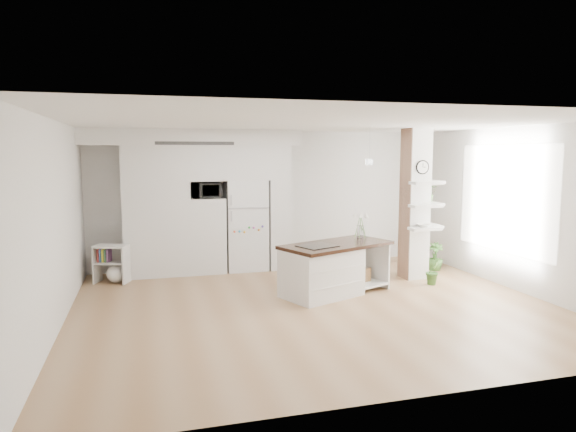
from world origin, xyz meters
name	(u,v)px	position (x,y,z in m)	size (l,w,h in m)	color
floor	(315,306)	(0.00, 0.00, 0.00)	(7.00, 6.00, 0.01)	#A27E58
room	(316,182)	(0.00, 0.00, 1.86)	(7.04, 6.04, 2.72)	white
cabinet_wall	(197,194)	(-1.45, 2.67, 1.51)	(4.00, 0.71, 2.70)	silver
refrigerator	(246,225)	(-0.53, 2.68, 0.88)	(0.78, 0.69, 1.75)	white
column	(421,204)	(2.38, 1.13, 1.35)	(0.69, 0.90, 2.70)	silver
window	(505,199)	(3.48, 0.30, 1.50)	(2.40, 2.40, 0.00)	white
pendant_light	(416,163)	(1.70, 0.15, 2.12)	(0.12, 0.12, 0.10)	white
kitchen_island	(327,269)	(0.38, 0.52, 0.43)	(2.01, 1.50, 1.39)	silver
bookshelf	(113,266)	(-2.98, 2.25, 0.29)	(0.64, 0.50, 0.67)	silver
floor_plant_a	(433,271)	(2.37, 0.65, 0.24)	(0.26, 0.21, 0.48)	#40742E
floor_plant_b	(435,257)	(3.00, 1.62, 0.27)	(0.30, 0.30, 0.53)	#40742E
microwave	(207,190)	(-1.27, 2.62, 1.57)	(0.54, 0.37, 0.30)	#2D2D2D
shelf_plant	(429,194)	(2.63, 1.30, 1.52)	(0.27, 0.23, 0.30)	#40742E
decor_bowl	(423,226)	(2.30, 0.90, 1.00)	(0.22, 0.22, 0.05)	white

